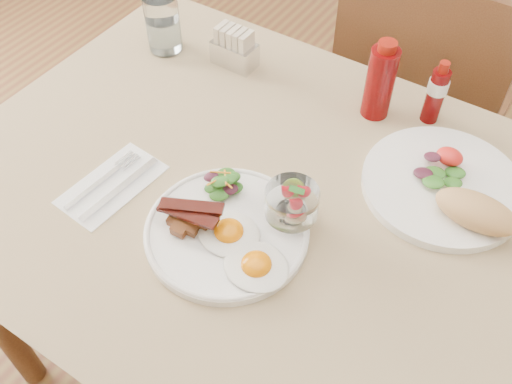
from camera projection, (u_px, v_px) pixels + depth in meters
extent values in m
plane|color=brown|center=(283.00, 379.00, 1.58)|extent=(5.00, 5.00, 0.00)
cylinder|color=brown|center=(183.00, 129.00, 1.72)|extent=(0.06, 0.06, 0.71)
cube|color=brown|center=(298.00, 217.00, 1.03)|extent=(1.30, 0.85, 0.04)
cube|color=tan|center=(299.00, 209.00, 1.01)|extent=(1.33, 0.88, 0.00)
cylinder|color=brown|center=(331.00, 171.00, 1.78)|extent=(0.04, 0.04, 0.45)
cylinder|color=brown|center=(441.00, 221.00, 1.66)|extent=(0.04, 0.04, 0.45)
cylinder|color=brown|center=(380.00, 107.00, 1.98)|extent=(0.04, 0.04, 0.45)
cylinder|color=brown|center=(481.00, 147.00, 1.85)|extent=(0.04, 0.04, 0.45)
cube|color=brown|center=(425.00, 101.00, 1.63)|extent=(0.42, 0.42, 0.03)
cube|color=brown|center=(415.00, 71.00, 1.35)|extent=(0.42, 0.03, 0.46)
cylinder|color=white|center=(227.00, 232.00, 0.97)|extent=(0.28, 0.28, 0.02)
ellipsoid|color=white|center=(256.00, 266.00, 0.90)|extent=(0.13, 0.12, 0.01)
ellipsoid|color=orange|center=(256.00, 264.00, 0.90)|extent=(0.05, 0.05, 0.03)
ellipsoid|color=white|center=(229.00, 233.00, 0.95)|extent=(0.13, 0.12, 0.01)
ellipsoid|color=orange|center=(229.00, 231.00, 0.94)|extent=(0.05, 0.05, 0.03)
cube|color=brown|center=(189.00, 216.00, 0.96)|extent=(0.03, 0.03, 0.02)
cube|color=brown|center=(191.00, 227.00, 0.95)|extent=(0.03, 0.03, 0.02)
cube|color=brown|center=(175.00, 220.00, 0.96)|extent=(0.02, 0.02, 0.02)
cube|color=brown|center=(204.00, 223.00, 0.95)|extent=(0.03, 0.03, 0.02)
cube|color=brown|center=(180.00, 229.00, 0.95)|extent=(0.03, 0.03, 0.02)
cube|color=brown|center=(185.00, 210.00, 0.97)|extent=(0.02, 0.02, 0.02)
cube|color=brown|center=(193.00, 216.00, 0.94)|extent=(0.03, 0.03, 0.02)
cube|color=#46110B|center=(189.00, 212.00, 0.94)|extent=(0.11, 0.05, 0.01)
cube|color=#46110B|center=(188.00, 214.00, 0.93)|extent=(0.11, 0.03, 0.01)
cube|color=#46110B|center=(191.00, 206.00, 0.94)|extent=(0.11, 0.06, 0.01)
ellipsoid|color=#1B5516|center=(222.00, 189.00, 1.01)|extent=(0.04, 0.03, 0.01)
ellipsoid|color=#1B5516|center=(233.00, 188.00, 1.01)|extent=(0.04, 0.03, 0.01)
ellipsoid|color=#3B1221|center=(218.00, 180.00, 1.02)|extent=(0.03, 0.02, 0.01)
ellipsoid|color=#1B5516|center=(219.00, 194.00, 0.99)|extent=(0.04, 0.03, 0.01)
ellipsoid|color=#1B5516|center=(213.00, 187.00, 1.00)|extent=(0.04, 0.03, 0.01)
ellipsoid|color=#3B1221|center=(230.00, 189.00, 0.99)|extent=(0.03, 0.02, 0.01)
ellipsoid|color=#1B5516|center=(225.00, 174.00, 1.01)|extent=(0.04, 0.03, 0.01)
ellipsoid|color=#1B5516|center=(232.00, 177.00, 1.00)|extent=(0.03, 0.02, 0.01)
ellipsoid|color=#3B1221|center=(211.00, 177.00, 1.00)|extent=(0.03, 0.02, 0.01)
ellipsoid|color=#1B5516|center=(220.00, 182.00, 0.98)|extent=(0.04, 0.03, 0.01)
ellipsoid|color=#1B5516|center=(229.00, 179.00, 0.99)|extent=(0.03, 0.02, 0.01)
cylinder|color=orange|center=(225.00, 177.00, 0.99)|extent=(0.03, 0.03, 0.01)
cylinder|color=orange|center=(220.00, 172.00, 1.00)|extent=(0.04, 0.02, 0.01)
cylinder|color=orange|center=(225.00, 182.00, 0.98)|extent=(0.04, 0.01, 0.01)
cylinder|color=orange|center=(216.00, 181.00, 0.98)|extent=(0.02, 0.04, 0.01)
cylinder|color=white|center=(290.00, 219.00, 0.97)|extent=(0.05, 0.05, 0.01)
cylinder|color=white|center=(291.00, 215.00, 0.96)|extent=(0.02, 0.02, 0.02)
cylinder|color=white|center=(292.00, 202.00, 0.93)|extent=(0.09, 0.09, 0.05)
cylinder|color=beige|center=(290.00, 200.00, 0.95)|extent=(0.02, 0.02, 0.01)
cylinder|color=beige|center=(295.00, 212.00, 0.93)|extent=(0.02, 0.02, 0.01)
cylinder|color=beige|center=(300.00, 199.00, 0.94)|extent=(0.02, 0.02, 0.01)
cylinder|color=#85B136|center=(294.00, 190.00, 0.93)|extent=(0.04, 0.04, 0.01)
cone|color=red|center=(293.00, 203.00, 0.91)|extent=(0.02, 0.02, 0.03)
cone|color=red|center=(285.00, 190.00, 0.92)|extent=(0.02, 0.02, 0.03)
cone|color=red|center=(301.00, 189.00, 0.92)|extent=(0.02, 0.02, 0.03)
ellipsoid|color=#2F7B2C|center=(295.00, 189.00, 0.90)|extent=(0.02, 0.01, 0.00)
ellipsoid|color=#2F7B2C|center=(299.00, 191.00, 0.90)|extent=(0.02, 0.01, 0.00)
cylinder|color=white|center=(442.00, 185.00, 1.03)|extent=(0.29, 0.29, 0.02)
ellipsoid|color=#1B5516|center=(434.00, 173.00, 1.03)|extent=(0.05, 0.04, 0.01)
ellipsoid|color=#1B5516|center=(455.00, 173.00, 1.03)|extent=(0.05, 0.04, 0.01)
ellipsoid|color=#3B1221|center=(423.00, 173.00, 1.02)|extent=(0.04, 0.03, 0.01)
ellipsoid|color=#1B5516|center=(433.00, 182.00, 1.00)|extent=(0.05, 0.04, 0.01)
ellipsoid|color=#1B5516|center=(453.00, 183.00, 1.00)|extent=(0.04, 0.03, 0.01)
ellipsoid|color=#3B1221|center=(432.00, 157.00, 1.04)|extent=(0.04, 0.03, 0.01)
ellipsoid|color=red|center=(449.00, 159.00, 1.04)|extent=(0.05, 0.04, 0.03)
ellipsoid|color=tan|center=(477.00, 210.00, 0.95)|extent=(0.15, 0.10, 0.06)
cylinder|color=#5C0506|center=(380.00, 83.00, 1.12)|extent=(0.06, 0.06, 0.15)
cylinder|color=maroon|center=(387.00, 46.00, 1.05)|extent=(0.04, 0.04, 0.02)
cylinder|color=#5C0506|center=(435.00, 96.00, 1.12)|extent=(0.04, 0.04, 0.12)
cylinder|color=white|center=(438.00, 86.00, 1.10)|extent=(0.05, 0.05, 0.03)
cylinder|color=maroon|center=(444.00, 67.00, 1.06)|extent=(0.02, 0.02, 0.02)
cube|color=silver|center=(235.00, 54.00, 1.26)|extent=(0.10, 0.06, 0.05)
cube|color=beige|center=(222.00, 36.00, 1.25)|extent=(0.01, 0.04, 0.06)
cube|color=beige|center=(228.00, 39.00, 1.24)|extent=(0.01, 0.04, 0.06)
cube|color=beige|center=(234.00, 41.00, 1.23)|extent=(0.01, 0.04, 0.06)
cube|color=beige|center=(240.00, 44.00, 1.23)|extent=(0.01, 0.04, 0.06)
cube|color=beige|center=(247.00, 46.00, 1.22)|extent=(0.01, 0.04, 0.06)
cylinder|color=white|center=(163.00, 23.00, 1.27)|extent=(0.08, 0.08, 0.13)
cylinder|color=silver|center=(164.00, 34.00, 1.29)|extent=(0.07, 0.07, 0.07)
cube|color=white|center=(112.00, 185.00, 1.04)|extent=(0.12, 0.20, 0.00)
cube|color=silver|center=(120.00, 189.00, 1.03)|extent=(0.03, 0.18, 0.00)
cube|color=silver|center=(93.00, 188.00, 1.03)|extent=(0.02, 0.13, 0.00)
cube|color=silver|center=(123.00, 158.00, 1.08)|extent=(0.01, 0.04, 0.00)
cube|color=silver|center=(126.00, 159.00, 1.08)|extent=(0.01, 0.04, 0.00)
cube|color=silver|center=(129.00, 161.00, 1.08)|extent=(0.01, 0.04, 0.00)
cube|color=silver|center=(132.00, 163.00, 1.07)|extent=(0.01, 0.04, 0.00)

